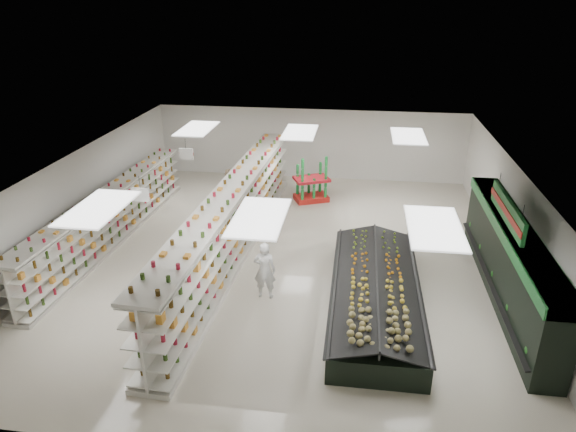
# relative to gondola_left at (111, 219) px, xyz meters

# --- Properties ---
(floor) EXTENTS (16.00, 16.00, 0.00)m
(floor) POSITION_rel_gondola_left_xyz_m (6.09, -0.35, -0.83)
(floor) COLOR beige
(floor) RESTS_ON ground
(ceiling) EXTENTS (14.00, 16.00, 0.02)m
(ceiling) POSITION_rel_gondola_left_xyz_m (6.09, -0.35, 2.37)
(ceiling) COLOR white
(ceiling) RESTS_ON wall_back
(wall_back) EXTENTS (14.00, 0.02, 3.20)m
(wall_back) POSITION_rel_gondola_left_xyz_m (6.09, 7.65, 0.77)
(wall_back) COLOR white
(wall_back) RESTS_ON floor
(wall_front) EXTENTS (14.00, 0.02, 3.20)m
(wall_front) POSITION_rel_gondola_left_xyz_m (6.09, -8.35, 0.77)
(wall_front) COLOR white
(wall_front) RESTS_ON floor
(wall_left) EXTENTS (0.02, 16.00, 3.20)m
(wall_left) POSITION_rel_gondola_left_xyz_m (-0.91, -0.35, 0.77)
(wall_left) COLOR white
(wall_left) RESTS_ON floor
(wall_right) EXTENTS (0.02, 16.00, 3.20)m
(wall_right) POSITION_rel_gondola_left_xyz_m (13.09, -0.35, 0.77)
(wall_right) COLOR white
(wall_right) RESTS_ON floor
(produce_wall_case) EXTENTS (0.93, 8.00, 2.20)m
(produce_wall_case) POSITION_rel_gondola_left_xyz_m (12.62, -1.85, 0.41)
(produce_wall_case) COLOR black
(produce_wall_case) RESTS_ON floor
(aisle_sign_near) EXTENTS (0.52, 0.06, 0.75)m
(aisle_sign_near) POSITION_rel_gondola_left_xyz_m (2.29, -2.35, 1.92)
(aisle_sign_near) COLOR white
(aisle_sign_near) RESTS_ON ceiling
(aisle_sign_far) EXTENTS (0.52, 0.06, 0.75)m
(aisle_sign_far) POSITION_rel_gondola_left_xyz_m (2.29, 1.65, 1.92)
(aisle_sign_far) COLOR white
(aisle_sign_far) RESTS_ON ceiling
(hortifruti_banner) EXTENTS (0.12, 3.20, 0.95)m
(hortifruti_banner) POSITION_rel_gondola_left_xyz_m (12.34, -1.85, 1.82)
(hortifruti_banner) COLOR #1F7631
(hortifruti_banner) RESTS_ON ceiling
(gondola_left) EXTENTS (1.24, 10.51, 1.82)m
(gondola_left) POSITION_rel_gondola_left_xyz_m (0.00, 0.00, 0.00)
(gondola_left) COLOR silver
(gondola_left) RESTS_ON floor
(gondola_center) EXTENTS (1.59, 13.56, 2.34)m
(gondola_center) POSITION_rel_gondola_left_xyz_m (4.41, -0.38, 0.24)
(gondola_center) COLOR silver
(gondola_center) RESTS_ON floor
(produce_island) EXTENTS (2.45, 6.70, 1.00)m
(produce_island) POSITION_rel_gondola_left_xyz_m (8.99, -2.84, -0.38)
(produce_island) COLOR black
(produce_island) RESTS_ON floor
(soda_endcap) EXTENTS (1.65, 1.43, 1.77)m
(soda_endcap) POSITION_rel_gondola_left_xyz_m (6.47, 4.71, 0.03)
(soda_endcap) COLOR red
(soda_endcap) RESTS_ON floor
(shopper_main) EXTENTS (0.63, 0.42, 1.72)m
(shopper_main) POSITION_rel_gondola_left_xyz_m (5.90, -2.82, 0.02)
(shopper_main) COLOR silver
(shopper_main) RESTS_ON floor
(shopper_background) EXTENTS (0.57, 0.82, 1.57)m
(shopper_background) POSITION_rel_gondola_left_xyz_m (3.29, 3.66, -0.05)
(shopper_background) COLOR tan
(shopper_background) RESTS_ON floor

